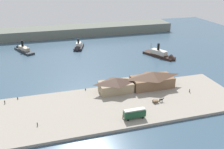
# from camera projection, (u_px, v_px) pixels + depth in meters

# --- Properties ---
(ground_plane) EXTENTS (320.00, 320.00, 0.00)m
(ground_plane) POSITION_uv_depth(u_px,v_px,m) (108.00, 85.00, 125.72)
(ground_plane) COLOR #385166
(quay_promenade) EXTENTS (110.00, 36.00, 1.20)m
(quay_promenade) POSITION_uv_depth(u_px,v_px,m) (121.00, 104.00, 106.12)
(quay_promenade) COLOR gray
(quay_promenade) RESTS_ON ground
(seawall_edge) EXTENTS (110.00, 0.80, 1.00)m
(seawall_edge) POSITION_uv_depth(u_px,v_px,m) (110.00, 87.00, 122.35)
(seawall_edge) COLOR slate
(seawall_edge) RESTS_ON ground
(ferry_shed_west_terminal) EXTENTS (16.25, 9.37, 7.14)m
(ferry_shed_west_terminal) POSITION_uv_depth(u_px,v_px,m) (116.00, 85.00, 114.88)
(ferry_shed_west_terminal) COLOR #998466
(ferry_shed_west_terminal) RESTS_ON quay_promenade
(ferry_shed_central_terminal) EXTENTS (21.22, 10.26, 8.22)m
(ferry_shed_central_terminal) POSITION_uv_depth(u_px,v_px,m) (152.00, 79.00, 119.22)
(ferry_shed_central_terminal) COLOR brown
(ferry_shed_central_terminal) RESTS_ON quay_promenade
(street_tram) EXTENTS (8.81, 2.92, 4.10)m
(street_tram) POSITION_uv_depth(u_px,v_px,m) (134.00, 113.00, 94.29)
(street_tram) COLOR #1E4C2D
(street_tram) RESTS_ON quay_promenade
(horse_cart) EXTENTS (5.42, 1.65, 1.87)m
(horse_cart) POSITION_uv_depth(u_px,v_px,m) (158.00, 100.00, 106.29)
(horse_cart) COLOR brown
(horse_cart) RESTS_ON quay_promenade
(pedestrian_near_west_shed) EXTENTS (0.39, 0.39, 1.56)m
(pedestrian_near_west_shed) POSITION_uv_depth(u_px,v_px,m) (5.00, 102.00, 105.48)
(pedestrian_near_west_shed) COLOR #232328
(pedestrian_near_west_shed) RESTS_ON quay_promenade
(pedestrian_walking_east) EXTENTS (0.38, 0.38, 1.55)m
(pedestrian_walking_east) POSITION_uv_depth(u_px,v_px,m) (123.00, 117.00, 95.03)
(pedestrian_walking_east) COLOR #6B5B4C
(pedestrian_walking_east) RESTS_ON quay_promenade
(pedestrian_near_east_shed) EXTENTS (0.44, 0.44, 1.77)m
(pedestrian_near_east_shed) POSITION_uv_depth(u_px,v_px,m) (190.00, 91.00, 115.26)
(pedestrian_near_east_shed) COLOR #4C3D33
(pedestrian_near_east_shed) RESTS_ON quay_promenade
(pedestrian_near_cart) EXTENTS (0.38, 0.38, 1.53)m
(pedestrian_near_cart) POSITION_uv_depth(u_px,v_px,m) (37.00, 124.00, 90.42)
(pedestrian_near_cart) COLOR #33384C
(pedestrian_near_cart) RESTS_ON quay_promenade
(mooring_post_center_east) EXTENTS (0.44, 0.44, 0.90)m
(mooring_post_center_east) POSITION_uv_depth(u_px,v_px,m) (85.00, 89.00, 117.31)
(mooring_post_center_east) COLOR black
(mooring_post_center_east) RESTS_ON quay_promenade
(mooring_post_west) EXTENTS (0.44, 0.44, 0.90)m
(mooring_post_west) POSITION_uv_depth(u_px,v_px,m) (18.00, 98.00, 109.14)
(mooring_post_west) COLOR black
(mooring_post_west) RESTS_ON quay_promenade
(mooring_post_center_west) EXTENTS (0.44, 0.44, 0.90)m
(mooring_post_center_west) POSITION_uv_depth(u_px,v_px,m) (175.00, 78.00, 129.50)
(mooring_post_center_west) COLOR black
(mooring_post_center_west) RESTS_ON quay_promenade
(ferry_departing_north) EXTENTS (10.34, 18.40, 9.64)m
(ferry_departing_north) POSITION_uv_depth(u_px,v_px,m) (78.00, 47.00, 181.61)
(ferry_departing_north) COLOR black
(ferry_departing_north) RESTS_ON ground
(ferry_approaching_east) EXTENTS (17.66, 25.67, 11.32)m
(ferry_approaching_east) POSITION_uv_depth(u_px,v_px,m) (162.00, 55.00, 164.32)
(ferry_approaching_east) COLOR black
(ferry_approaching_east) RESTS_ON ground
(ferry_outer_harbor) EXTENTS (16.13, 23.98, 10.02)m
(ferry_outer_harbor) POSITION_uv_depth(u_px,v_px,m) (22.00, 49.00, 177.61)
(ferry_outer_harbor) COLOR #23282D
(ferry_outer_harbor) RESTS_ON ground
(far_headland) EXTENTS (180.00, 24.00, 8.00)m
(far_headland) POSITION_uv_depth(u_px,v_px,m) (77.00, 30.00, 220.91)
(far_headland) COLOR #60665B
(far_headland) RESTS_ON ground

